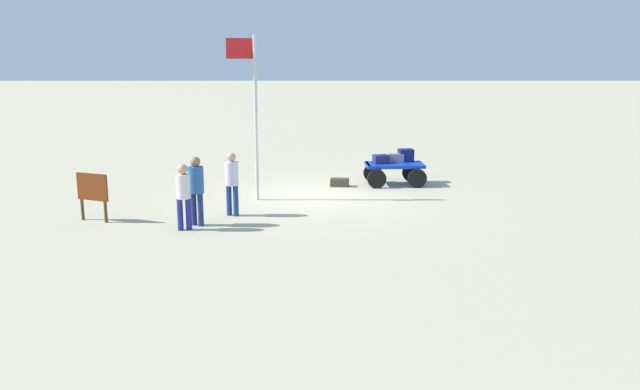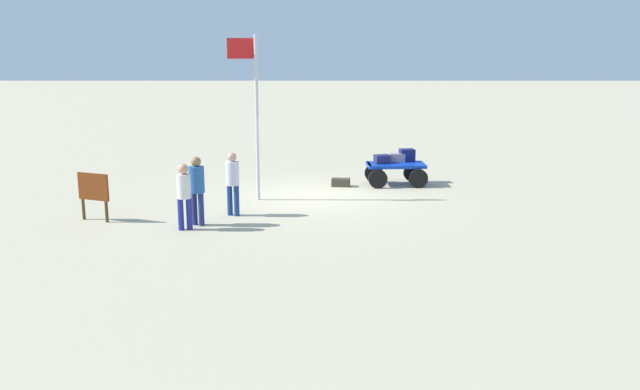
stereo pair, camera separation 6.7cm
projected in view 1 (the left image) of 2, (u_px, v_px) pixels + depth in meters
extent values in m
plane|color=#BCAF8F|center=(314.00, 196.00, 20.15)|extent=(120.00, 120.00, 0.00)
cube|color=#0E34AC|center=(395.00, 165.00, 21.59)|extent=(1.86, 1.04, 0.10)
cube|color=#0E34AC|center=(368.00, 165.00, 21.54)|extent=(0.13, 0.89, 0.10)
cylinder|color=black|center=(377.00, 179.00, 21.15)|extent=(0.59, 0.15, 0.59)
cylinder|color=black|center=(373.00, 173.00, 22.10)|extent=(0.59, 0.15, 0.59)
cylinder|color=black|center=(417.00, 178.00, 21.22)|extent=(0.59, 0.15, 0.59)
cylinder|color=black|center=(411.00, 173.00, 22.18)|extent=(0.59, 0.15, 0.59)
cube|color=#101952|center=(406.00, 155.00, 21.92)|extent=(0.51, 0.44, 0.39)
cube|color=navy|center=(381.00, 159.00, 21.58)|extent=(0.54, 0.44, 0.27)
cube|color=gray|center=(396.00, 158.00, 21.86)|extent=(0.48, 0.30, 0.26)
cube|color=#3A3427|center=(340.00, 182.00, 21.47)|extent=(0.60, 0.38, 0.25)
cylinder|color=navy|center=(236.00, 201.00, 17.77)|extent=(0.14, 0.14, 0.81)
cylinder|color=navy|center=(229.00, 200.00, 17.84)|extent=(0.14, 0.14, 0.81)
cylinder|color=silver|center=(232.00, 174.00, 17.65)|extent=(0.45, 0.45, 0.61)
sphere|color=tan|center=(231.00, 157.00, 17.56)|extent=(0.24, 0.24, 0.24)
cylinder|color=navy|center=(189.00, 214.00, 16.48)|extent=(0.14, 0.14, 0.78)
cylinder|color=navy|center=(180.00, 214.00, 16.43)|extent=(0.14, 0.14, 0.78)
cylinder|color=silver|center=(183.00, 186.00, 16.31)|extent=(0.41, 0.41, 0.59)
sphere|color=tan|center=(182.00, 169.00, 16.21)|extent=(0.25, 0.25, 0.25)
cylinder|color=navy|center=(201.00, 210.00, 16.81)|extent=(0.14, 0.14, 0.83)
cylinder|color=navy|center=(194.00, 209.00, 16.90)|extent=(0.14, 0.14, 0.83)
cylinder|color=#27579B|center=(196.00, 180.00, 16.69)|extent=(0.50, 0.50, 0.65)
sphere|color=#916D49|center=(195.00, 162.00, 16.59)|extent=(0.25, 0.25, 0.25)
cylinder|color=silver|center=(256.00, 119.00, 19.16)|extent=(0.10, 0.10, 4.64)
cube|color=red|center=(239.00, 48.00, 18.73)|extent=(0.73, 0.16, 0.56)
cylinder|color=#4C3319|center=(106.00, 212.00, 17.16)|extent=(0.08, 0.08, 0.54)
cylinder|color=#4C3319|center=(83.00, 209.00, 17.42)|extent=(0.08, 0.08, 0.54)
cube|color=maroon|center=(92.00, 187.00, 17.15)|extent=(0.86, 0.39, 0.69)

